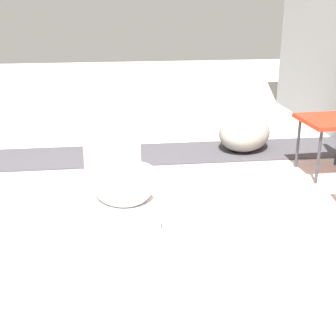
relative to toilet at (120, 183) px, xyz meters
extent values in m
plane|color=beige|center=(0.00, -0.26, -0.22)|extent=(14.00, 14.00, 0.00)
cube|color=#423F44|center=(-1.14, 0.24, -0.21)|extent=(0.56, 8.00, 0.01)
cube|color=white|center=(0.00, 0.00, -0.14)|extent=(0.65, 0.45, 0.17)
ellipsoid|color=white|center=(0.09, 0.02, 0.04)|extent=(0.50, 0.44, 0.28)
cylinder|color=white|center=(0.09, 0.02, 0.10)|extent=(0.46, 0.46, 0.03)
cube|color=white|center=(-0.21, -0.04, 0.10)|extent=(0.24, 0.37, 0.30)
cube|color=white|center=(-0.21, -0.04, 0.27)|extent=(0.27, 0.40, 0.04)
cylinder|color=silver|center=(-0.23, 0.04, 0.29)|extent=(0.02, 0.02, 0.01)
cube|color=red|center=(-0.53, 1.59, 0.20)|extent=(0.46, 0.46, 0.03)
cylinder|color=#38383D|center=(-0.35, 1.43, -0.02)|extent=(0.02, 0.02, 0.40)
cylinder|color=#38383D|center=(-0.69, 1.42, -0.02)|extent=(0.02, 0.02, 0.40)
ellipsoid|color=gray|center=(-1.16, 1.12, -0.06)|extent=(0.65, 0.65, 0.32)
camera|label=1|loc=(2.66, -0.04, 1.09)|focal=50.00mm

